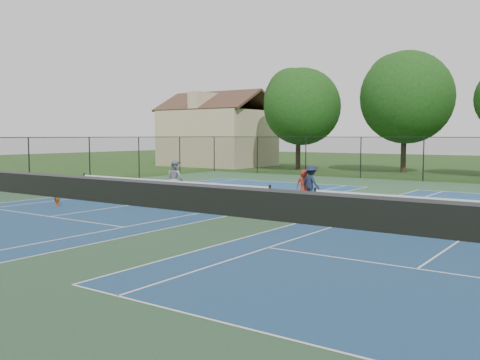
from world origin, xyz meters
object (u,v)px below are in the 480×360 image
Objects in this scene: tree_back_a at (299,103)px; clapboard_house at (218,136)px; tree_back_b at (405,94)px; bystander_b at (311,183)px; bystander_c at (304,184)px; child_player at (57,195)px; ball_hopper at (187,191)px; instructor at (175,179)px; ball_crate at (187,198)px.

tree_back_a reaches higher than clapboard_house.
bystander_b is at bearing -82.91° from tree_back_b.
clapboard_house is 7.40× the size of bystander_c.
clapboard_house reaches higher than child_player.
clapboard_house is at bearing -23.02° from bystander_b.
clapboard_house reaches higher than bystander_c.
child_player is (-5.27, -30.44, -6.09)m from tree_back_b.
bystander_c is 5.75m from ball_hopper.
tree_back_a is 23.68m from bystander_b.
tree_back_a is 9.24m from tree_back_b.
instructor is 1.48m from ball_crate.
child_player is at bearing 67.74° from bystander_b.
bystander_c is at bearing 42.45° from ball_crate.
clapboard_house is at bearing -77.48° from bystander_c.
tree_back_b is 26.25× the size of ball_hopper.
tree_back_b is at bearing -117.41° from bystander_c.
clapboard_house is 28.26× the size of ball_hopper.
bystander_b is (21.72, -20.91, -2.25)m from clapboard_house.
bystander_b is 0.59m from bystander_c.
instructor is at bearing 157.16° from ball_crate.
bystander_c is at bearing 62.14° from child_player.
clapboard_house is at bearing 124.68° from ball_hopper.
tree_back_b reaches higher than child_player.
tree_back_b is 9.97× the size of child_player.
tree_back_a reaches higher than ball_crate.
tree_back_a is at bearing 110.01° from child_player.
child_player is 11.70m from bystander_b.
ball_hopper is at bearing -73.50° from tree_back_a.
tree_back_b is 25.57× the size of ball_crate.
child_player is 5.88m from ball_hopper.
bystander_c is at bearing -132.38° from instructor.
bystander_c is (-0.52, 0.26, -0.11)m from bystander_b.
clapboard_house is at bearing 127.54° from child_player.
tree_back_b is 5.94× the size of bystander_b.
bystander_b is 5.99m from ball_hopper.
tree_back_b is 26.41m from ball_crate.
bystander_b is at bearing 59.40° from child_player.
tree_back_a is at bearing 106.50° from ball_hopper.
tree_back_b is at bearing 92.72° from child_player.
ball_hopper is at bearing 58.18° from bystander_b.
ball_hopper is (0.00, 0.00, 0.33)m from ball_crate.
clapboard_house is 27.53× the size of ball_crate.
child_player is (13.73, -29.44, -2.59)m from clapboard_house.
child_player is at bearing -123.44° from ball_crate.
ball_crate is 0.33m from ball_hopper.
bystander_b reaches higher than bystander_c.
bystander_c is 3.82× the size of ball_hopper.
child_player is at bearing 84.12° from instructor.
tree_back_a reaches higher than instructor.
ball_hopper is at bearing 9.22° from bystander_c.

